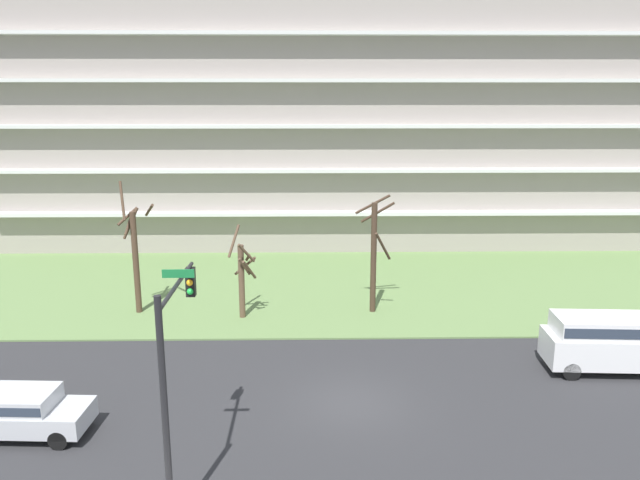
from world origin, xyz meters
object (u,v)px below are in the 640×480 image
tree_left (242,275)px  sedan_silver_near_left (22,411)px  tree_center (374,252)px  van_white_center_left (611,339)px  tree_far_left (135,252)px  traffic_signal_mast (175,352)px

tree_left → sedan_silver_near_left: tree_left is taller
tree_center → van_white_center_left: bearing=-38.6°
tree_left → sedan_silver_near_left: (-6.21, -10.88, -1.43)m
tree_far_left → tree_left: tree_far_left is taller
tree_left → tree_center: size_ratio=0.78×
tree_left → tree_center: (6.73, 0.81, 0.96)m
tree_center → sedan_silver_near_left: bearing=-137.9°
tree_far_left → tree_left: bearing=-9.0°
sedan_silver_near_left → tree_left: bearing=63.1°
tree_center → sedan_silver_near_left: (-12.94, -11.69, -2.39)m
tree_left → van_white_center_left: bearing=-22.1°
van_white_center_left → traffic_signal_mast: 17.99m
tree_far_left → van_white_center_left: tree_far_left is taller
tree_far_left → van_white_center_left: 22.57m
tree_far_left → sedan_silver_near_left: 12.03m
tree_center → van_white_center_left: 11.68m
tree_far_left → traffic_signal_mast: size_ratio=1.08×
traffic_signal_mast → tree_left: bearing=88.9°
tree_far_left → tree_center: bearing=-0.3°
tree_left → sedan_silver_near_left: 12.61m
tree_center → sedan_silver_near_left: 17.60m
tree_center → tree_far_left: bearing=179.7°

